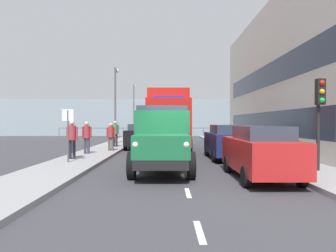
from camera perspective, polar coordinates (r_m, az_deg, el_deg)
name	(u,v)px	position (r m, az deg, el deg)	size (l,w,h in m)	color
ground_plane	(175,151)	(19.95, 1.37, -4.61)	(80.00, 80.00, 0.00)	#38383D
sidewalk_left	(246,150)	(20.59, 14.29, -4.26)	(2.36, 37.98, 0.15)	gray
sidewalk_right	(105,150)	(20.35, -11.70, -4.31)	(2.36, 37.98, 0.15)	gray
road_centreline_markings	(176,152)	(19.05, 1.45, -4.85)	(0.12, 33.40, 0.01)	silver
building_terrace	(308,79)	(22.49, 24.58, 7.89)	(6.08, 20.84, 9.38)	beige
sea_horizon	(171,118)	(41.86, 0.54, 1.58)	(80.00, 0.80, 5.00)	#84939E
seawall_railing	(171,130)	(38.27, 0.61, -0.70)	(28.08, 0.08, 1.20)	#4C5156
truck_vintage_green	(162,140)	(11.21, -1.10, -2.70)	(2.17, 5.64, 2.43)	black
lorry_cargo_red	(168,119)	(19.74, 0.05, 1.36)	(2.58, 8.20, 3.87)	red
car_red_kerbside_near	(260,152)	(10.39, 16.70, -4.57)	(1.76, 4.23, 1.72)	#B21E1E
car_navy_kerbside_1	(227,141)	(15.63, 10.91, -2.79)	(1.85, 4.35, 1.72)	navy
car_black_oppositeside_0	(140,136)	(21.57, -5.30, -1.83)	(1.84, 4.06, 1.72)	black
car_maroon_oppositeside_1	(146,133)	(27.86, -4.15, -1.26)	(1.81, 4.51, 1.72)	maroon
car_grey_oppositeside_2	(150,131)	(33.93, -3.45, -0.92)	(1.80, 4.25, 1.72)	slate
pedestrian_near_railing	(72,136)	(14.90, -17.40, -1.80)	(0.53, 0.34, 1.78)	black
pedestrian_in_dark_coat	(87,135)	(17.11, -14.86, -1.57)	(0.53, 0.34, 1.74)	#383342
pedestrian_couple_a	(111,134)	(18.65, -10.57, -1.55)	(0.53, 0.34, 1.65)	#4C473D
pedestrian_with_bag	(115,131)	(21.68, -9.77, -0.99)	(0.53, 0.34, 1.80)	black
traffic_light_near	(320,104)	(11.93, 26.35, 3.65)	(0.28, 0.41, 3.20)	black
lamp_post_promenade	(116,98)	(25.17, -9.72, 5.19)	(0.32, 1.14, 6.12)	#59595B
lamp_post_far	(134,105)	(37.62, -6.35, 3.84)	(0.32, 1.14, 6.30)	#59595B
street_sign	(68,126)	(13.67, -18.08, -0.01)	(0.50, 0.07, 2.25)	#4C4C4C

